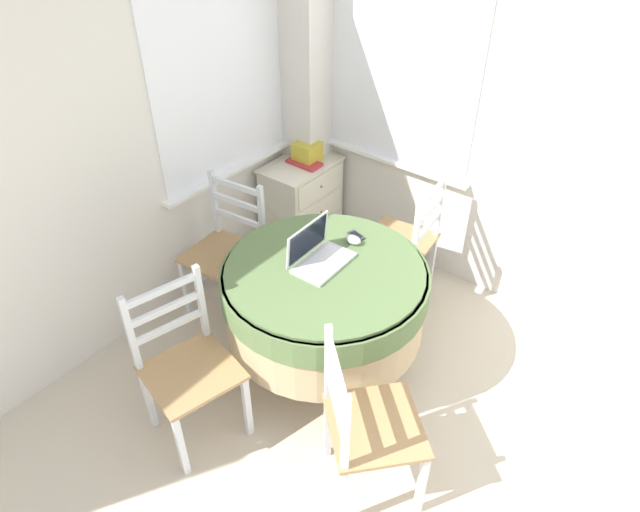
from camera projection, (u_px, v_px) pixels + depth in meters
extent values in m
cube|color=silver|center=(25.00, 177.00, 2.84)|extent=(4.31, 0.06, 2.55)
cube|color=white|center=(219.00, 65.00, 3.53)|extent=(1.10, 0.01, 1.42)
cube|color=white|center=(233.00, 170.00, 3.95)|extent=(1.18, 0.07, 0.02)
cube|color=silver|center=(630.00, 149.00, 3.09)|extent=(0.06, 4.52, 2.55)
cube|color=white|center=(403.00, 58.00, 3.64)|extent=(0.01, 1.10, 1.42)
cube|color=white|center=(392.00, 161.00, 4.05)|extent=(0.07, 1.18, 0.02)
cube|color=silver|center=(307.00, 74.00, 4.02)|extent=(0.28, 0.28, 2.55)
cylinder|color=#4C3D2D|center=(324.00, 361.00, 3.54)|extent=(0.36, 0.36, 0.03)
cylinder|color=#4C3D2D|center=(324.00, 318.00, 3.32)|extent=(0.11, 0.11, 0.70)
cylinder|color=tan|center=(325.00, 300.00, 3.23)|extent=(1.13, 1.13, 0.42)
cylinder|color=#567042|center=(325.00, 282.00, 3.15)|extent=(1.16, 1.16, 0.15)
cylinder|color=#567042|center=(325.00, 270.00, 3.10)|extent=(1.10, 1.10, 0.02)
cube|color=silver|center=(324.00, 263.00, 3.12)|extent=(0.35, 0.21, 0.02)
cube|color=silver|center=(322.00, 261.00, 3.12)|extent=(0.31, 0.13, 0.00)
cube|color=silver|center=(307.00, 239.00, 3.11)|extent=(0.35, 0.04, 0.21)
cube|color=black|center=(308.00, 240.00, 3.10)|extent=(0.31, 0.03, 0.18)
ellipsoid|color=silver|center=(353.00, 240.00, 3.27)|extent=(0.06, 0.10, 0.05)
cube|color=#2D2D33|center=(356.00, 236.00, 3.34)|extent=(0.08, 0.12, 0.01)
cube|color=black|center=(356.00, 235.00, 3.33)|extent=(0.06, 0.08, 0.00)
cube|color=#A87F51|center=(223.00, 255.00, 3.69)|extent=(0.47, 0.48, 0.02)
cube|color=silver|center=(186.00, 288.00, 3.78)|extent=(0.04, 0.04, 0.45)
cube|color=silver|center=(231.00, 309.00, 3.62)|extent=(0.04, 0.04, 0.45)
cube|color=silver|center=(222.00, 259.00, 4.03)|extent=(0.04, 0.04, 0.45)
cube|color=silver|center=(266.00, 277.00, 3.87)|extent=(0.04, 0.04, 0.45)
cube|color=silver|center=(215.00, 202.00, 3.75)|extent=(0.04, 0.04, 0.47)
cube|color=silver|center=(262.00, 219.00, 3.58)|extent=(0.04, 0.04, 0.47)
cube|color=silver|center=(235.00, 186.00, 3.56)|extent=(0.06, 0.39, 0.04)
cube|color=silver|center=(237.00, 202.00, 3.63)|extent=(0.06, 0.39, 0.04)
cube|color=silver|center=(239.00, 218.00, 3.70)|extent=(0.06, 0.39, 0.04)
cube|color=#A87F51|center=(398.00, 241.00, 3.81)|extent=(0.48, 0.47, 0.02)
cube|color=silver|center=(384.00, 246.00, 4.16)|extent=(0.04, 0.04, 0.45)
cube|color=silver|center=(359.00, 275.00, 3.89)|extent=(0.04, 0.04, 0.45)
cube|color=silver|center=(432.00, 263.00, 4.00)|extent=(0.04, 0.04, 0.45)
cube|color=silver|center=(409.00, 293.00, 3.74)|extent=(0.04, 0.04, 0.45)
cube|color=silver|center=(440.00, 205.00, 3.71)|extent=(0.04, 0.04, 0.47)
cube|color=silver|center=(416.00, 234.00, 3.45)|extent=(0.04, 0.04, 0.47)
cube|color=silver|center=(432.00, 194.00, 3.48)|extent=(0.39, 0.07, 0.04)
cube|color=silver|center=(430.00, 211.00, 3.55)|extent=(0.39, 0.07, 0.04)
cube|color=silver|center=(427.00, 227.00, 3.62)|extent=(0.39, 0.07, 0.04)
cube|color=#A87F51|center=(375.00, 425.00, 2.64)|extent=(0.61, 0.61, 0.02)
cube|color=silver|center=(421.00, 485.00, 2.65)|extent=(0.05, 0.05, 0.45)
cube|color=silver|center=(398.00, 417.00, 2.95)|extent=(0.05, 0.05, 0.45)
cube|color=silver|center=(343.00, 498.00, 2.60)|extent=(0.05, 0.05, 0.45)
cube|color=silver|center=(327.00, 427.00, 2.90)|extent=(0.05, 0.05, 0.45)
cube|color=silver|center=(346.00, 434.00, 2.31)|extent=(0.05, 0.05, 0.47)
cube|color=silver|center=(328.00, 363.00, 2.62)|extent=(0.05, 0.05, 0.47)
cube|color=silver|center=(337.00, 368.00, 2.36)|extent=(0.28, 0.30, 0.04)
cube|color=silver|center=(337.00, 388.00, 2.43)|extent=(0.28, 0.30, 0.04)
cube|color=silver|center=(336.00, 406.00, 2.50)|extent=(0.28, 0.30, 0.04)
cube|color=#A87F51|center=(191.00, 373.00, 2.89)|extent=(0.53, 0.52, 0.02)
cube|color=silver|center=(181.00, 446.00, 2.82)|extent=(0.04, 0.04, 0.45)
cube|color=silver|center=(247.00, 406.00, 3.01)|extent=(0.04, 0.04, 0.45)
cube|color=silver|center=(148.00, 398.00, 3.05)|extent=(0.04, 0.04, 0.45)
cube|color=silver|center=(212.00, 364.00, 3.24)|extent=(0.04, 0.04, 0.45)
cube|color=silver|center=(131.00, 334.00, 2.76)|extent=(0.04, 0.04, 0.47)
cube|color=silver|center=(201.00, 302.00, 2.96)|extent=(0.04, 0.04, 0.47)
cube|color=silver|center=(161.00, 291.00, 2.75)|extent=(0.38, 0.11, 0.04)
cube|color=silver|center=(165.00, 309.00, 2.83)|extent=(0.38, 0.11, 0.04)
cube|color=silver|center=(169.00, 327.00, 2.90)|extent=(0.38, 0.11, 0.04)
cube|color=silver|center=(302.00, 203.00, 4.43)|extent=(0.58, 0.37, 0.66)
cube|color=silver|center=(301.00, 165.00, 4.23)|extent=(0.60, 0.39, 0.02)
cube|color=white|center=(321.00, 186.00, 4.21)|extent=(0.51, 0.01, 0.19)
sphere|color=olive|center=(321.00, 187.00, 4.20)|extent=(0.02, 0.02, 0.02)
cube|color=white|center=(321.00, 211.00, 4.34)|extent=(0.51, 0.01, 0.19)
sphere|color=olive|center=(321.00, 212.00, 4.34)|extent=(0.02, 0.02, 0.02)
cube|color=white|center=(321.00, 235.00, 4.47)|extent=(0.51, 0.01, 0.19)
sphere|color=olive|center=(321.00, 235.00, 4.47)|extent=(0.02, 0.02, 0.02)
cube|color=gold|center=(307.00, 152.00, 4.21)|extent=(0.17, 0.17, 0.15)
cube|color=#BC3338|center=(304.00, 163.00, 4.20)|extent=(0.13, 0.26, 0.02)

